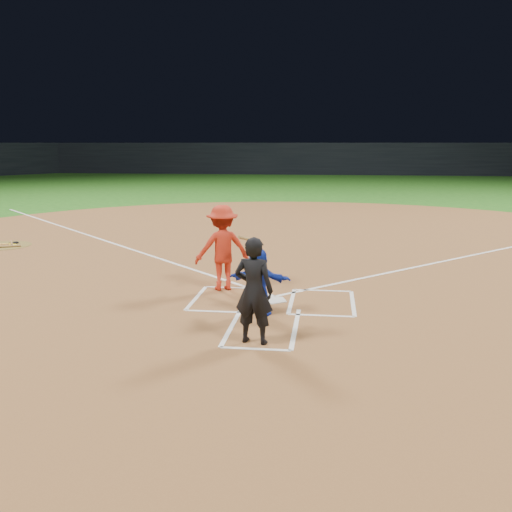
# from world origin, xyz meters

# --- Properties ---
(ground) EXTENTS (120.00, 120.00, 0.00)m
(ground) POSITION_xyz_m (0.00, 0.00, 0.00)
(ground) COLOR #1F5816
(ground) RESTS_ON ground
(home_plate_dirt) EXTENTS (28.00, 28.00, 0.01)m
(home_plate_dirt) POSITION_xyz_m (0.00, 6.00, 0.01)
(home_plate_dirt) COLOR brown
(home_plate_dirt) RESTS_ON ground
(stadium_wall_far) EXTENTS (80.00, 1.20, 3.20)m
(stadium_wall_far) POSITION_xyz_m (0.00, 48.00, 1.60)
(stadium_wall_far) COLOR black
(stadium_wall_far) RESTS_ON ground
(home_plate) EXTENTS (0.60, 0.60, 0.02)m
(home_plate) POSITION_xyz_m (0.00, 0.00, 0.02)
(home_plate) COLOR white
(home_plate) RESTS_ON home_plate_dirt
(on_deck_circle) EXTENTS (1.70, 1.70, 0.01)m
(on_deck_circle) POSITION_xyz_m (-8.96, 5.17, 0.02)
(on_deck_circle) COLOR brown
(on_deck_circle) RESTS_ON home_plate_dirt
(on_deck_logo) EXTENTS (0.80, 0.80, 0.00)m
(on_deck_logo) POSITION_xyz_m (-8.96, 5.17, 0.02)
(on_deck_logo) COLOR yellow
(on_deck_logo) RESTS_ON on_deck_circle
(on_deck_bat_a) EXTENTS (0.51, 0.74, 0.06)m
(on_deck_bat_a) POSITION_xyz_m (-8.81, 5.42, 0.05)
(on_deck_bat_a) COLOR olive
(on_deck_bat_a) RESTS_ON on_deck_circle
(on_deck_bat_c) EXTENTS (0.80, 0.38, 0.06)m
(on_deck_bat_c) POSITION_xyz_m (-8.66, 4.87, 0.05)
(on_deck_bat_c) COLOR olive
(on_deck_bat_c) RESTS_ON on_deck_circle
(bat_weight_donut) EXTENTS (0.19, 0.19, 0.05)m
(bat_weight_donut) POSITION_xyz_m (-8.76, 5.57, 0.05)
(bat_weight_donut) COLOR black
(bat_weight_donut) RESTS_ON on_deck_circle
(catcher) EXTENTS (1.20, 0.53, 1.25)m
(catcher) POSITION_xyz_m (-0.18, -0.98, 0.64)
(catcher) COLOR #152FB2
(catcher) RESTS_ON home_plate_dirt
(umpire) EXTENTS (0.68, 0.51, 1.71)m
(umpire) POSITION_xyz_m (-0.06, -2.50, 0.87)
(umpire) COLOR black
(umpire) RESTS_ON home_plate_dirt
(chalk_markings) EXTENTS (28.35, 17.32, 0.01)m
(chalk_markings) POSITION_xyz_m (0.00, 5.29, 0.01)
(chalk_markings) COLOR white
(chalk_markings) RESTS_ON home_plate_dirt
(batter_at_plate) EXTENTS (1.47, 1.10, 1.83)m
(batter_at_plate) POSITION_xyz_m (-1.18, 0.77, 0.93)
(batter_at_plate) COLOR red
(batter_at_plate) RESTS_ON home_plate_dirt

